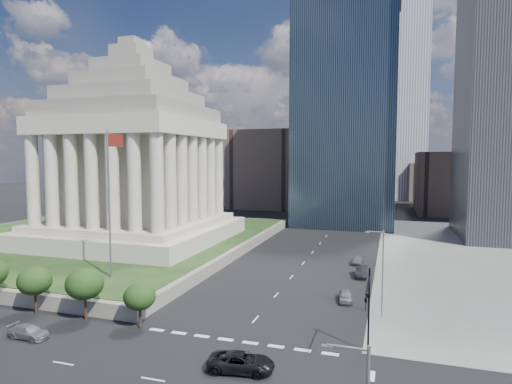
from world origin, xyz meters
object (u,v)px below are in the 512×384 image
at_px(suv_grey, 29,332).
at_px(war_memorial, 133,141).
at_px(traffic_signal_ne, 368,303).
at_px(parked_sedan_mid, 362,272).
at_px(pickup_truck, 241,362).
at_px(parked_sedan_far, 358,260).
at_px(street_lamp_north, 381,268).
at_px(flagpole, 110,195).
at_px(parked_sedan_near, 345,296).

bearing_deg(suv_grey, war_memorial, 20.57).
relative_size(traffic_signal_ne, parked_sedan_mid, 1.70).
xyz_separation_m(pickup_truck, suv_grey, (-22.67, -0.19, -0.15)).
relative_size(war_memorial, parked_sedan_mid, 8.28).
bearing_deg(pickup_truck, parked_sedan_mid, -21.73).
bearing_deg(war_memorial, parked_sedan_far, 1.80).
bearing_deg(parked_sedan_mid, street_lamp_north, -80.69).
relative_size(traffic_signal_ne, parked_sedan_far, 1.89).
distance_m(flagpole, pickup_truck, 31.32).
bearing_deg(flagpole, pickup_truck, -32.58).
bearing_deg(flagpole, traffic_signal_ne, -16.71).
height_order(war_memorial, parked_sedan_mid, war_memorial).
distance_m(flagpole, parked_sedan_near, 33.64).
distance_m(traffic_signal_ne, parked_sedan_far, 36.11).
bearing_deg(traffic_signal_ne, suv_grey, -170.65).
distance_m(traffic_signal_ne, street_lamp_north, 11.34).
height_order(pickup_truck, parked_sedan_near, pickup_truck).
bearing_deg(traffic_signal_ne, street_lamp_north, 85.81).
height_order(traffic_signal_ne, parked_sedan_near, traffic_signal_ne).
distance_m(war_memorial, pickup_truck, 57.55).
relative_size(flagpole, traffic_signal_ne, 2.50).
xyz_separation_m(traffic_signal_ne, parked_sedan_far, (-3.50, 35.66, -4.53)).
relative_size(street_lamp_north, parked_sedan_far, 2.36).
xyz_separation_m(war_memorial, parked_sedan_mid, (44.17, -6.55, -20.62)).
relative_size(flagpole, suv_grey, 4.55).
bearing_deg(war_memorial, parked_sedan_mid, -8.44).
distance_m(war_memorial, parked_sedan_mid, 49.19).
bearing_deg(pickup_truck, street_lamp_north, -41.95).
relative_size(parked_sedan_near, parked_sedan_far, 0.97).
bearing_deg(parked_sedan_mid, parked_sedan_far, 96.87).
xyz_separation_m(war_memorial, pickup_truck, (36.43, -39.50, -20.61)).
xyz_separation_m(suv_grey, parked_sedan_near, (29.24, 20.94, 0.07)).
distance_m(street_lamp_north, parked_sedan_far, 25.22).
distance_m(parked_sedan_near, parked_sedan_mid, 12.26).
xyz_separation_m(street_lamp_north, parked_sedan_far, (-4.33, 24.35, -4.94)).
xyz_separation_m(war_memorial, suv_grey, (13.76, -39.69, -20.76)).
xyz_separation_m(traffic_signal_ne, suv_grey, (-32.74, -5.39, -4.61)).
bearing_deg(suv_grey, street_lamp_north, -62.11).
relative_size(pickup_truck, parked_sedan_far, 1.34).
bearing_deg(parked_sedan_far, suv_grey, -119.38).
relative_size(war_memorial, pickup_truck, 6.87).
height_order(war_memorial, suv_grey, war_memorial).
bearing_deg(suv_grey, pickup_truck, -88.07).
bearing_deg(parked_sedan_mid, pickup_truck, -104.78).
relative_size(suv_grey, parked_sedan_mid, 0.93).
bearing_deg(war_memorial, suv_grey, -70.88).
distance_m(flagpole, parked_sedan_far, 41.79).
relative_size(street_lamp_north, suv_grey, 2.28).
height_order(parked_sedan_near, parked_sedan_mid, parked_sedan_mid).
height_order(suv_grey, parked_sedan_mid, parked_sedan_mid).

